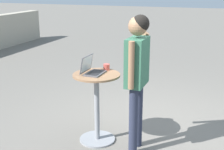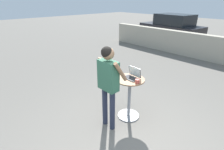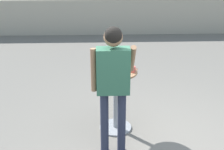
% 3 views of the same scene
% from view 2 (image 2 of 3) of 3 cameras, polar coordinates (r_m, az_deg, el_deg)
% --- Properties ---
extents(ground_plane, '(50.00, 50.00, 0.00)m').
position_cam_2_polar(ground_plane, '(3.54, 4.78, -21.82)').
color(ground_plane, slate).
extents(cafe_table, '(0.62, 0.62, 0.96)m').
position_cam_2_polar(cafe_table, '(3.91, 5.69, -6.47)').
color(cafe_table, gray).
rests_on(cafe_table, ground_plane).
extents(laptop, '(0.32, 0.26, 0.24)m').
position_cam_2_polar(laptop, '(3.75, 6.64, -0.19)').
color(laptop, '#515156').
rests_on(laptop, cafe_table).
extents(coffee_mug, '(0.12, 0.09, 0.08)m').
position_cam_2_polar(coffee_mug, '(3.54, 8.25, -2.06)').
color(coffee_mug, '#C14C42').
rests_on(coffee_mug, cafe_table).
extents(standing_person, '(0.56, 0.38, 1.75)m').
position_cam_2_polar(standing_person, '(3.33, -1.25, -1.09)').
color(standing_person, '#282D42').
rests_on(standing_person, ground_plane).
extents(parked_car_further_down, '(4.13, 2.22, 1.63)m').
position_cam_2_polar(parked_car_further_down, '(12.40, 18.89, 14.62)').
color(parked_car_further_down, black).
rests_on(parked_car_further_down, ground_plane).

